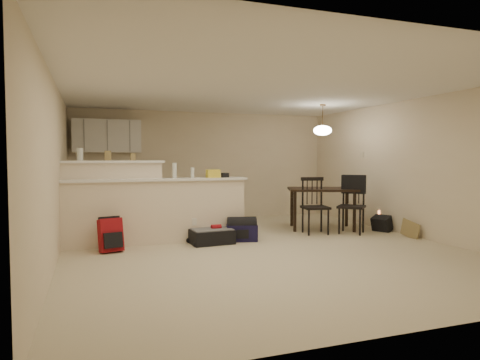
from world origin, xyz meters
name	(u,v)px	position (x,y,z in m)	size (l,w,h in m)	color
room	(261,169)	(0.00, 0.00, 1.25)	(7.00, 7.02, 2.50)	beige
breakfast_bar	(141,207)	(-1.76, 0.98, 0.61)	(3.08, 0.58, 1.39)	beige
upper_cabinets	(107,136)	(-2.20, 3.32, 1.90)	(1.40, 0.34, 0.70)	white
kitchen_counter	(118,204)	(-2.00, 3.19, 0.45)	(1.80, 0.60, 0.90)	white
thermostat	(362,155)	(2.98, 1.55, 1.50)	(0.02, 0.12, 0.12)	beige
jar	(80,154)	(-2.70, 1.12, 1.49)	(0.10, 0.10, 0.20)	silver
cereal_box	(108,156)	(-2.27, 1.12, 1.47)	(0.10, 0.07, 0.16)	olive
small_box	(133,157)	(-1.87, 1.12, 1.45)	(0.08, 0.06, 0.12)	olive
bottle_a	(174,171)	(-1.20, 0.90, 1.22)	(0.07, 0.07, 0.26)	silver
bottle_b	(192,173)	(-0.89, 0.90, 1.18)	(0.06, 0.06, 0.18)	silver
bag_lump	(213,174)	(-0.53, 0.90, 1.16)	(0.22, 0.18, 0.14)	olive
pouch	(225,175)	(-0.31, 0.90, 1.13)	(0.12, 0.10, 0.08)	olive
dining_table	(322,193)	(1.84, 1.25, 0.73)	(1.55, 1.30, 0.82)	black
pendant_lamp	(323,130)	(1.84, 1.25, 1.99)	(0.36, 0.36, 0.62)	brown
dining_chair_near	(315,206)	(1.44, 0.81, 0.53)	(0.47, 0.44, 1.06)	black
dining_chair_far	(351,205)	(2.12, 0.63, 0.54)	(0.47, 0.45, 1.08)	black
suitcase	(212,237)	(-0.65, 0.56, 0.12)	(0.69, 0.45, 0.23)	black
red_backpack	(111,235)	(-2.27, 0.48, 0.25)	(0.34, 0.21, 0.51)	maroon
navy_duffel	(242,233)	(-0.10, 0.61, 0.14)	(0.52, 0.29, 0.29)	#141135
black_daypack	(382,224)	(2.80, 0.61, 0.15)	(0.33, 0.23, 0.29)	black
cardboard_sheet	(410,229)	(2.85, -0.11, 0.15)	(0.40, 0.02, 0.30)	olive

